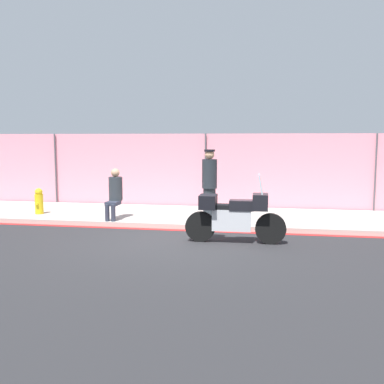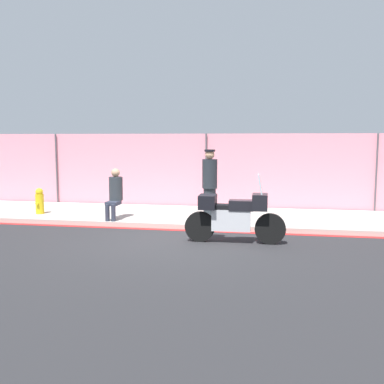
# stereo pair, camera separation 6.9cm
# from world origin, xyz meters

# --- Properties ---
(ground_plane) EXTENTS (120.00, 120.00, 0.00)m
(ground_plane) POSITION_xyz_m (0.00, 0.00, 0.00)
(ground_plane) COLOR #262628
(sidewalk) EXTENTS (37.22, 3.11, 0.13)m
(sidewalk) POSITION_xyz_m (0.00, 2.81, 0.06)
(sidewalk) COLOR #ADA89E
(sidewalk) RESTS_ON ground_plane
(curb_paint_stripe) EXTENTS (37.22, 0.18, 0.01)m
(curb_paint_stripe) POSITION_xyz_m (0.00, 1.16, 0.00)
(curb_paint_stripe) COLOR red
(curb_paint_stripe) RESTS_ON ground_plane
(storefront_fence) EXTENTS (35.36, 0.17, 2.39)m
(storefront_fence) POSITION_xyz_m (0.00, 4.45, 1.19)
(storefront_fence) COLOR pink
(storefront_fence) RESTS_ON ground_plane
(motorcycle) EXTENTS (2.17, 0.52, 1.49)m
(motorcycle) POSITION_xyz_m (1.26, 0.07, 0.60)
(motorcycle) COLOR black
(motorcycle) RESTS_ON ground_plane
(officer_standing) EXTENTS (0.40, 0.40, 1.82)m
(officer_standing) POSITION_xyz_m (0.39, 2.46, 1.06)
(officer_standing) COLOR #1E2328
(officer_standing) RESTS_ON sidewalk
(person_seated_on_curb) EXTENTS (0.36, 0.67, 1.33)m
(person_seated_on_curb) POSITION_xyz_m (-2.01, 1.72, 0.86)
(person_seated_on_curb) COLOR #2D3342
(person_seated_on_curb) RESTS_ON sidewalk
(fire_hydrant) EXTENTS (0.23, 0.29, 0.72)m
(fire_hydrant) POSITION_xyz_m (-4.39, 2.09, 0.48)
(fire_hydrant) COLOR gold
(fire_hydrant) RESTS_ON sidewalk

